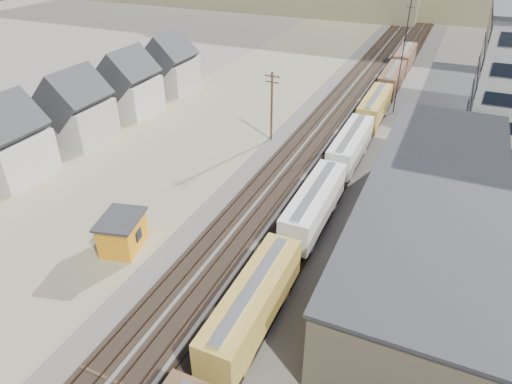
% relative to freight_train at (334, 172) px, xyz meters
% --- Properties ---
extents(ballast_bed, '(18.00, 200.00, 0.06)m').
position_rel_freight_train_xyz_m(ballast_bed, '(-3.80, 18.80, -2.76)').
color(ballast_bed, '#4C4742').
rests_on(ballast_bed, ground).
extents(dirt_yard, '(24.00, 180.00, 0.03)m').
position_rel_freight_train_xyz_m(dirt_yard, '(-23.80, 8.80, -2.78)').
color(dirt_yard, '#847A5B').
rests_on(dirt_yard, ground).
extents(asphalt_lot, '(26.00, 120.00, 0.04)m').
position_rel_freight_train_xyz_m(asphalt_lot, '(18.20, 3.80, -2.77)').
color(asphalt_lot, '#232326').
rests_on(asphalt_lot, ground).
extents(rail_tracks, '(11.40, 200.00, 0.24)m').
position_rel_freight_train_xyz_m(rail_tracks, '(-4.35, 18.80, -2.68)').
color(rail_tracks, black).
rests_on(rail_tracks, ground).
extents(freight_train, '(3.00, 119.74, 4.46)m').
position_rel_freight_train_xyz_m(freight_train, '(0.00, 0.00, 0.00)').
color(freight_train, black).
rests_on(freight_train, ground).
extents(warehouse, '(12.40, 40.40, 7.25)m').
position_rel_freight_train_xyz_m(warehouse, '(11.18, -6.20, 0.86)').
color(warehouse, tan).
rests_on(warehouse, ground).
extents(utility_pole_north, '(2.20, 0.32, 10.00)m').
position_rel_freight_train_xyz_m(utility_pole_north, '(-12.30, 10.80, 2.50)').
color(utility_pole_north, '#382619').
rests_on(utility_pole_north, ground).
extents(radio_mast, '(1.20, 0.16, 18.00)m').
position_rel_freight_train_xyz_m(radio_mast, '(2.20, 28.80, 6.33)').
color(radio_mast, black).
rests_on(radio_mast, ground).
extents(townhouse_row, '(8.15, 68.16, 10.47)m').
position_rel_freight_train_xyz_m(townhouse_row, '(-37.80, -6.20, 1.54)').
color(townhouse_row, '#B7B2A8').
rests_on(townhouse_row, ground).
extents(maintenance_shed, '(4.75, 5.56, 3.53)m').
position_rel_freight_train_xyz_m(maintenance_shed, '(-15.90, -18.46, -0.99)').
color(maintenance_shed, orange).
rests_on(maintenance_shed, ground).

